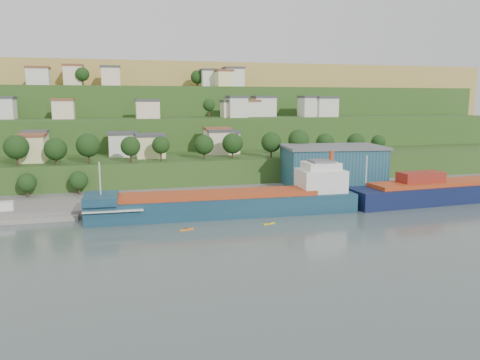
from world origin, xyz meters
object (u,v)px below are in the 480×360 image
object	(u,v)px
cargo_ship_far	(459,191)
warehouse	(332,166)
cargo_ship_near	(233,203)
kayak_orange	(186,229)
caravan	(0,208)

from	to	relation	value
cargo_ship_far	warehouse	size ratio (longest dim) A/B	1.98
cargo_ship_near	kayak_orange	bearing A→B (deg)	-137.32
cargo_ship_near	warehouse	world-z (taller)	cargo_ship_near
caravan	kayak_orange	size ratio (longest dim) A/B	1.87
warehouse	caravan	distance (m)	95.40
cargo_ship_far	caravan	distance (m)	125.39
cargo_ship_near	warehouse	xyz separation A→B (m)	(37.75, 21.18, 5.63)
kayak_orange	cargo_ship_far	bearing A→B (deg)	-6.89
caravan	cargo_ship_far	bearing A→B (deg)	-8.30
cargo_ship_near	caravan	bearing A→B (deg)	171.99
cargo_ship_near	warehouse	distance (m)	43.65
cargo_ship_near	cargo_ship_far	distance (m)	68.05
warehouse	kayak_orange	xyz separation A→B (m)	(-51.66, -32.97, -8.18)
cargo_ship_near	warehouse	size ratio (longest dim) A/B	2.08
cargo_ship_far	warehouse	distance (m)	37.62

